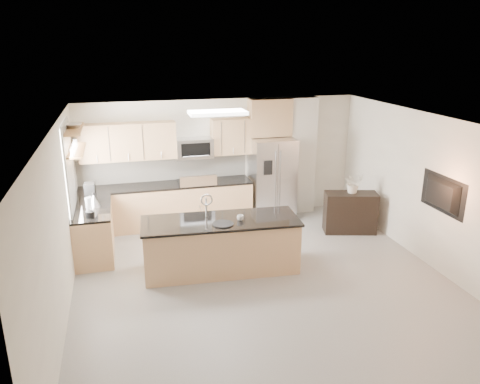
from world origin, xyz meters
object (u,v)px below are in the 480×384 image
object	(u,v)px
flower_vase	(354,178)
television	(438,194)
platter	(223,224)
kettle	(94,200)
blender	(90,209)
bowl	(73,125)
range	(197,202)
refrigerator	(272,179)
microwave	(194,148)
credenza	(350,213)
coffee_maker	(90,193)
island	(221,245)
cup	(240,218)

from	to	relation	value
flower_vase	television	xyz separation A→B (m)	(0.53, -1.89, 0.21)
platter	kettle	distance (m)	2.49
blender	bowl	world-z (taller)	bowl
range	television	bearing A→B (deg)	-41.64
television	refrigerator	bearing A→B (deg)	31.04
microwave	platter	distance (m)	2.66
microwave	television	size ratio (longest dim) A/B	0.71
range	platter	world-z (taller)	range
kettle	refrigerator	bearing A→B (deg)	15.10
credenza	coffee_maker	bearing A→B (deg)	-170.65
island	blender	size ratio (longest dim) A/B	7.64
blender	coffee_maker	xyz separation A→B (m)	(-0.02, 0.82, 0.02)
blender	television	distance (m)	5.80
refrigerator	television	size ratio (longest dim) A/B	1.65
coffee_maker	flower_vase	world-z (taller)	flower_vase
refrigerator	flower_vase	world-z (taller)	refrigerator
cup	coffee_maker	size ratio (longest dim) A/B	0.32
range	credenza	distance (m)	3.21
cup	bowl	size ratio (longest dim) A/B	0.30
range	flower_vase	xyz separation A→B (m)	(2.98, -1.23, 0.67)
range	kettle	bearing A→B (deg)	-152.81
microwave	kettle	bearing A→B (deg)	-150.10
coffee_maker	television	size ratio (longest dim) A/B	0.33
island	kettle	bearing A→B (deg)	153.80
microwave	kettle	xyz separation A→B (m)	(-2.02, -1.16, -0.59)
credenza	coffee_maker	size ratio (longest dim) A/B	2.90
kettle	television	distance (m)	5.92
bowl	island	bearing A→B (deg)	-29.71
coffee_maker	blender	bearing A→B (deg)	-88.59
blender	coffee_maker	bearing A→B (deg)	91.41
refrigerator	platter	size ratio (longest dim) A/B	5.13
flower_vase	cup	bearing A→B (deg)	-157.43
range	coffee_maker	xyz separation A→B (m)	(-2.09, -0.76, 0.62)
island	bowl	world-z (taller)	bowl
microwave	bowl	distance (m)	2.60
microwave	bowl	size ratio (longest dim) A/B	2.03
microwave	coffee_maker	distance (m)	2.34
credenza	television	distance (m)	2.15
kettle	bowl	distance (m)	1.37
cup	blender	world-z (taller)	blender
range	microwave	distance (m)	1.16
island	kettle	world-z (taller)	island
blender	coffee_maker	world-z (taller)	coffee_maker
flower_vase	television	world-z (taller)	television
refrigerator	television	xyz separation A→B (m)	(1.85, -3.07, 0.46)
island	blender	bearing A→B (deg)	166.60
television	bowl	bearing A→B (deg)	69.18
credenza	island	bearing A→B (deg)	-146.64
refrigerator	platter	xyz separation A→B (m)	(-1.63, -2.39, 0.03)
bowl	flower_vase	xyz separation A→B (m)	(5.23, -0.30, -1.24)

